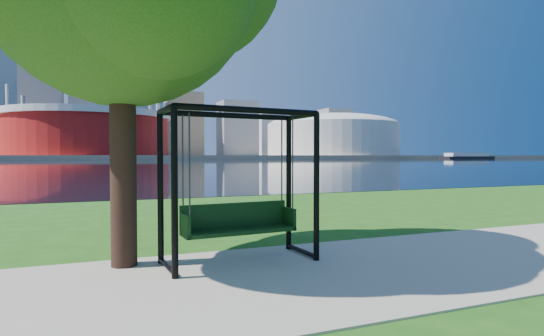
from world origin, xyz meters
TOP-DOWN VIEW (x-y plane):
  - ground at (0.00, 0.00)m, footprint 900.00×900.00m
  - path at (0.00, -0.50)m, footprint 120.00×4.00m
  - river at (0.00, 102.00)m, footprint 900.00×180.00m
  - far_bank at (0.00, 306.00)m, footprint 900.00×228.00m
  - stadium at (-10.00, 235.00)m, footprint 83.00×83.00m
  - arena at (135.00, 235.00)m, footprint 84.00×84.00m
  - skyline at (-4.27, 319.39)m, footprint 392.00×66.00m
  - swing at (-0.57, 0.61)m, footprint 2.64×1.31m
  - barge at (191.69, 179.51)m, footprint 33.36×9.57m

SIDE VIEW (x-z plane):
  - ground at x=0.00m, z-range 0.00..0.00m
  - river at x=0.00m, z-range 0.00..0.02m
  - path at x=0.00m, z-range 0.00..0.03m
  - far_bank at x=0.00m, z-range 0.00..2.00m
  - swing at x=-0.57m, z-range -0.04..2.58m
  - barge at x=191.69m, z-range -0.16..3.16m
  - stadium at x=-10.00m, z-range -1.77..30.23m
  - arena at x=135.00m, z-range 2.59..29.15m
  - skyline at x=-4.27m, z-range -12.36..84.14m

